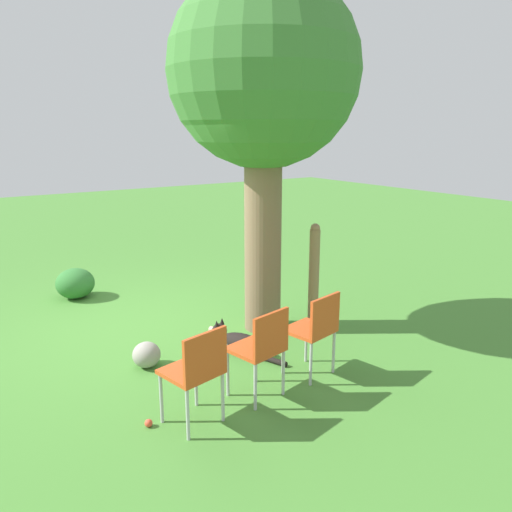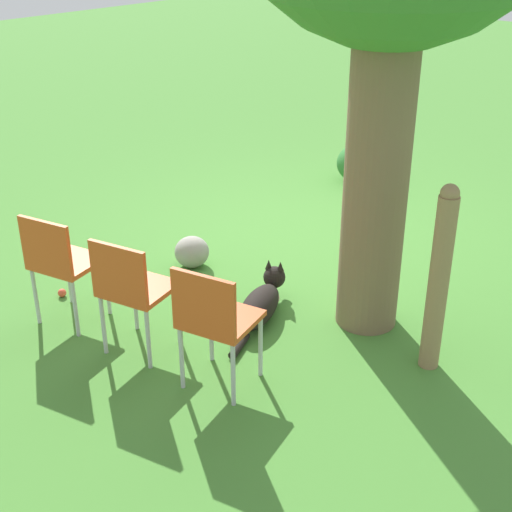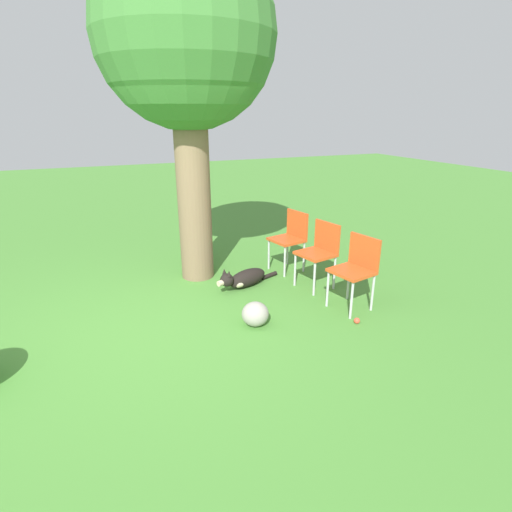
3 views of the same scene
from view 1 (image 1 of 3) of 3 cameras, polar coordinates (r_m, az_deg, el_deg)
The scene contains 10 objects.
ground_plane at distance 6.53m, azimuth -11.27°, elevation -8.11°, with size 30.00×30.00×0.00m, color #478433.
oak_tree at distance 5.98m, azimuth 0.86°, elevation 19.64°, with size 2.20×2.20×4.20m.
dog at distance 5.71m, azimuth -1.87°, elevation -9.83°, with size 1.01×0.47×0.34m.
fence_post at distance 6.42m, azimuth 6.64°, elevation -2.01°, with size 0.13×0.13×1.32m.
red_chair_0 at distance 4.27m, azimuth -6.79°, elevation -12.62°, with size 0.50×0.52×0.88m.
red_chair_1 at distance 4.64m, azimuth 0.64°, elevation -10.20°, with size 0.50×0.52×0.88m.
red_chair_2 at distance 5.09m, azimuth 6.78°, elevation -8.05°, with size 0.50×0.52×0.88m.
tennis_ball at distance 4.55m, azimuth -12.17°, elevation -18.17°, with size 0.07×0.07×0.07m.
garden_rock at distance 5.51m, azimuth -12.41°, elevation -10.96°, with size 0.30×0.30×0.27m.
low_shrub at distance 7.93m, azimuth -19.96°, elevation -2.95°, with size 0.56×0.56×0.45m.
Camera 1 is at (5.62, -2.22, 2.45)m, focal length 35.00 mm.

